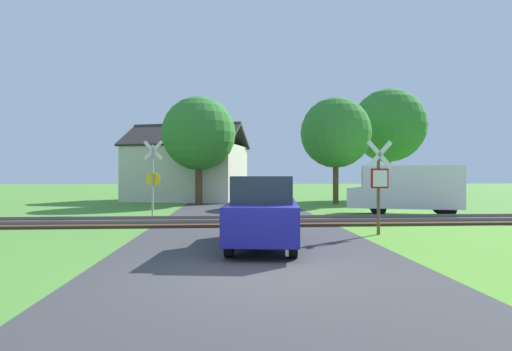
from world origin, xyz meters
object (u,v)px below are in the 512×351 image
parked_car (263,211)px  tree_right (336,133)px  mail_truck (406,188)px  stop_sign_near (379,181)px  crossing_sign_far (153,174)px  house (186,171)px  tree_far (389,126)px  tree_center (199,134)px

parked_car → tree_right: bearing=75.4°
tree_right → mail_truck: tree_right is taller
stop_sign_near → crossing_sign_far: (-7.93, 6.17, 0.24)m
crossing_sign_far → stop_sign_near: bearing=-31.0°
house → tree_far: size_ratio=1.12×
tree_center → stop_sign_near: bearing=-64.1°
house → parked_car: (3.94, -18.92, -1.21)m
crossing_sign_far → mail_truck: bearing=5.4°
crossing_sign_far → mail_truck: 11.45m
crossing_sign_far → parked_car: 9.10m
house → mail_truck: size_ratio=1.78×
tree_right → parked_car: tree_right is taller
tree_far → house: bearing=-179.0°
tree_center → mail_truck: 12.80m
stop_sign_near → mail_truck: stop_sign_near is taller
stop_sign_near → tree_center: 15.03m
tree_right → tree_center: (-8.61, 0.32, -0.08)m
crossing_sign_far → tree_far: 19.35m
tree_center → parked_car: tree_center is taller
stop_sign_near → parked_car: (-3.68, -1.81, -0.73)m
crossing_sign_far → tree_right: tree_right is taller
tree_far → parked_car: bearing=-120.0°
house → tree_center: bearing=-56.7°
tree_center → mail_truck: (9.94, -7.42, -3.18)m
tree_right → mail_truck: bearing=-79.4°
stop_sign_near → mail_truck: bearing=-133.1°
crossing_sign_far → parked_car: bearing=-55.1°
stop_sign_near → parked_car: bearing=13.8°
tree_far → tree_center: (-13.84, -4.10, -1.14)m
crossing_sign_far → tree_right: size_ratio=0.50×
stop_sign_near → crossing_sign_far: size_ratio=0.86×
crossing_sign_far → house: bearing=95.3°
stop_sign_near → tree_far: size_ratio=0.35×
stop_sign_near → crossing_sign_far: bearing=-50.3°
mail_truck → tree_center: bearing=70.2°
house → tree_far: 15.42m
crossing_sign_far → parked_car: size_ratio=0.80×
tree_center → tree_right: bearing=-2.1°
tree_far → tree_center: 14.48m
tree_center → parked_car: bearing=-79.6°
crossing_sign_far → tree_right: (10.10, 6.79, 2.63)m
tree_far → tree_center: tree_far is taller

